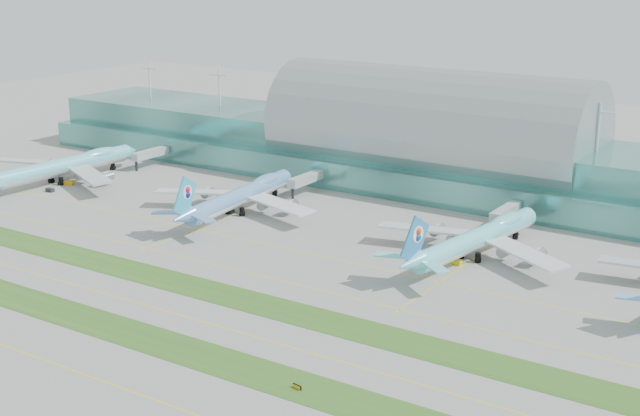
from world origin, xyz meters
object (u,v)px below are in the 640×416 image
Objects in this scene: terminal at (430,147)px; taxiway_sign_east at (297,387)px; airliner_c at (478,237)px; airliner_b at (241,195)px; airliner_a at (65,165)px.

terminal is 147.96× the size of taxiway_sign_east.
airliner_b is at bearing -170.80° from airliner_c.
airliner_c is at bearing 102.52° from taxiway_sign_east.
airliner_b is at bearing -118.89° from terminal.
airliner_b is (-36.35, -65.87, -8.34)m from terminal.
terminal is 4.90× the size of airliner_b.
airliner_a is (-116.40, -70.53, -7.93)m from terminal.
terminal is 80.72m from airliner_c.
terminal is at bearing 55.99° from airliner_b.
airliner_a is at bearing 163.35° from taxiway_sign_east.
airliner_a is 187.84m from taxiway_sign_east.
airliner_a is at bearing -148.79° from terminal.
airliner_b is at bearing 6.98° from airliner_a.
airliner_c is (163.85, 5.76, -0.39)m from airliner_a.
airliner_a reaches higher than airliner_b.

